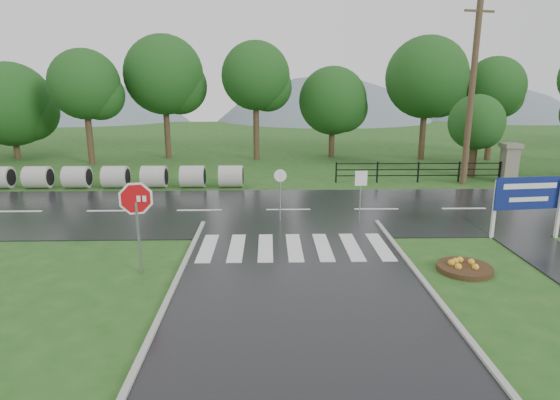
{
  "coord_description": "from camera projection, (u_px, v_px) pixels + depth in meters",
  "views": [
    {
      "loc": [
        -0.87,
        -10.31,
        5.6
      ],
      "look_at": [
        -0.47,
        6.0,
        1.5
      ],
      "focal_mm": 30.0,
      "sensor_mm": 36.0,
      "label": 1
    }
  ],
  "objects": [
    {
      "name": "utility_pole_east",
      "position": [
        472.0,
        92.0,
        25.42
      ],
      "size": [
        1.76,
        0.52,
        10.02
      ],
      "color": "#473523",
      "rests_on": "ground"
    },
    {
      "name": "treeline",
      "position": [
        294.0,
        160.0,
        34.68
      ],
      "size": [
        83.2,
        5.2,
        10.0
      ],
      "color": "#144114",
      "rests_on": "ground"
    },
    {
      "name": "walkway",
      "position": [
        552.0,
        257.0,
        15.47
      ],
      "size": [
        2.2,
        11.0,
        0.04
      ],
      "primitive_type": "cube",
      "color": "#262628",
      "rests_on": "ground"
    },
    {
      "name": "ground",
      "position": [
        305.0,
        319.0,
        11.39
      ],
      "size": [
        120.0,
        120.0,
        0.0
      ],
      "primitive_type": "plane",
      "color": "#24501A",
      "rests_on": "ground"
    },
    {
      "name": "flower_bed",
      "position": [
        465.0,
        267.0,
        14.29
      ],
      "size": [
        1.65,
        1.65,
        0.33
      ],
      "color": "#332111",
      "rests_on": "ground"
    },
    {
      "name": "crosswalk",
      "position": [
        294.0,
        247.0,
        16.22
      ],
      "size": [
        6.5,
        2.8,
        0.02
      ],
      "color": "silver",
      "rests_on": "ground"
    },
    {
      "name": "entrance_tree_left",
      "position": [
        476.0,
        123.0,
        27.82
      ],
      "size": [
        3.28,
        3.28,
        4.96
      ],
      "color": "#3D2B1C",
      "rests_on": "ground"
    },
    {
      "name": "estate_billboard",
      "position": [
        529.0,
        196.0,
        17.0
      ],
      "size": [
        2.63,
        0.36,
        2.31
      ],
      "color": "silver",
      "rests_on": "ground"
    },
    {
      "name": "main_road",
      "position": [
        288.0,
        211.0,
        21.08
      ],
      "size": [
        90.0,
        8.0,
        0.04
      ],
      "primitive_type": "cube",
      "color": "black",
      "rests_on": "ground"
    },
    {
      "name": "reg_sign_small",
      "position": [
        361.0,
        187.0,
        18.71
      ],
      "size": [
        0.49,
        0.06,
        2.2
      ],
      "color": "#939399",
      "rests_on": "ground"
    },
    {
      "name": "reg_sign_round",
      "position": [
        280.0,
        189.0,
        19.08
      ],
      "size": [
        0.51,
        0.07,
        2.2
      ],
      "color": "#939399",
      "rests_on": "ground"
    },
    {
      "name": "pillar_west",
      "position": [
        509.0,
        162.0,
        26.92
      ],
      "size": [
        1.0,
        1.0,
        2.24
      ],
      "color": "gray",
      "rests_on": "ground"
    },
    {
      "name": "culvert_pipes",
      "position": [
        116.0,
        177.0,
        25.56
      ],
      "size": [
        13.9,
        1.2,
        1.2
      ],
      "color": "#9E9B93",
      "rests_on": "ground"
    },
    {
      "name": "hills",
      "position": [
        295.0,
        213.0,
        78.28
      ],
      "size": [
        102.0,
        48.0,
        48.0
      ],
      "color": "slate",
      "rests_on": "ground"
    },
    {
      "name": "fence_west",
      "position": [
        418.0,
        170.0,
        26.91
      ],
      "size": [
        9.58,
        0.08,
        1.2
      ],
      "color": "black",
      "rests_on": "ground"
    },
    {
      "name": "stop_sign",
      "position": [
        137.0,
        207.0,
        13.67
      ],
      "size": [
        1.29,
        0.35,
        2.99
      ],
      "color": "#939399",
      "rests_on": "ground"
    }
  ]
}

